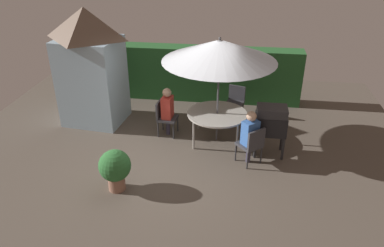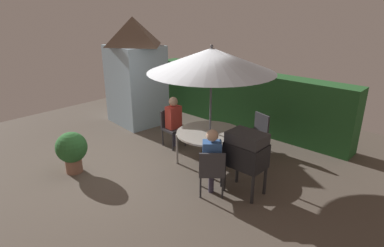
{
  "view_description": "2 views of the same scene",
  "coord_description": "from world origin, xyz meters",
  "px_view_note": "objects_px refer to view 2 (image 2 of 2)",
  "views": [
    {
      "loc": [
        1.29,
        -6.98,
        4.69
      ],
      "look_at": [
        0.3,
        0.18,
        0.87
      ],
      "focal_mm": 34.78,
      "sensor_mm": 36.0,
      "label": 1
    },
    {
      "loc": [
        4.85,
        -3.92,
        3.3
      ],
      "look_at": [
        0.45,
        0.85,
        0.9
      ],
      "focal_mm": 29.91,
      "sensor_mm": 36.0,
      "label": 2
    }
  ],
  "objects_px": {
    "patio_umbrella": "(212,60)",
    "chair_near_shed": "(172,125)",
    "garden_shed": "(135,71)",
    "bbq_grill": "(246,151)",
    "potted_plant_by_shed": "(72,149)",
    "chair_toward_hedge": "(257,130)",
    "person_in_blue": "(212,154)",
    "person_in_red": "(174,116)",
    "chair_far_side": "(212,169)",
    "patio_table": "(210,134)"
  },
  "relations": [
    {
      "from": "chair_near_shed",
      "to": "chair_far_side",
      "type": "xyz_separation_m",
      "value": [
        2.17,
        -1.08,
        0.0
      ]
    },
    {
      "from": "patio_table",
      "to": "garden_shed",
      "type": "bearing_deg",
      "value": 169.14
    },
    {
      "from": "patio_table",
      "to": "patio_umbrella",
      "type": "relative_size",
      "value": 0.56
    },
    {
      "from": "chair_near_shed",
      "to": "potted_plant_by_shed",
      "type": "xyz_separation_m",
      "value": [
        -0.5,
        -2.37,
        -0.0
      ]
    },
    {
      "from": "garden_shed",
      "to": "patio_table",
      "type": "relative_size",
      "value": 2.09
    },
    {
      "from": "bbq_grill",
      "to": "person_in_blue",
      "type": "bearing_deg",
      "value": -137.74
    },
    {
      "from": "chair_near_shed",
      "to": "chair_toward_hedge",
      "type": "height_order",
      "value": "same"
    },
    {
      "from": "patio_umbrella",
      "to": "person_in_red",
      "type": "distance_m",
      "value": 1.95
    },
    {
      "from": "patio_umbrella",
      "to": "garden_shed",
      "type": "bearing_deg",
      "value": 169.14
    },
    {
      "from": "chair_near_shed",
      "to": "chair_far_side",
      "type": "height_order",
      "value": "same"
    },
    {
      "from": "garden_shed",
      "to": "bbq_grill",
      "type": "distance_m",
      "value": 4.75
    },
    {
      "from": "garden_shed",
      "to": "person_in_blue",
      "type": "bearing_deg",
      "value": -20.43
    },
    {
      "from": "garden_shed",
      "to": "chair_near_shed",
      "type": "height_order",
      "value": "garden_shed"
    },
    {
      "from": "bbq_grill",
      "to": "person_in_blue",
      "type": "height_order",
      "value": "person_in_blue"
    },
    {
      "from": "patio_umbrella",
      "to": "person_in_blue",
      "type": "bearing_deg",
      "value": -48.79
    },
    {
      "from": "patio_umbrella",
      "to": "chair_near_shed",
      "type": "height_order",
      "value": "patio_umbrella"
    },
    {
      "from": "person_in_red",
      "to": "person_in_blue",
      "type": "distance_m",
      "value": 2.26
    },
    {
      "from": "patio_table",
      "to": "bbq_grill",
      "type": "distance_m",
      "value": 1.34
    },
    {
      "from": "patio_umbrella",
      "to": "chair_near_shed",
      "type": "xyz_separation_m",
      "value": [
        -1.33,
        0.12,
        -1.76
      ]
    },
    {
      "from": "patio_table",
      "to": "patio_umbrella",
      "type": "height_order",
      "value": "patio_umbrella"
    },
    {
      "from": "patio_umbrella",
      "to": "person_in_blue",
      "type": "relative_size",
      "value": 2.07
    },
    {
      "from": "patio_umbrella",
      "to": "chair_far_side",
      "type": "height_order",
      "value": "patio_umbrella"
    },
    {
      "from": "garden_shed",
      "to": "chair_toward_hedge",
      "type": "distance_m",
      "value": 3.92
    },
    {
      "from": "garden_shed",
      "to": "chair_far_side",
      "type": "relative_size",
      "value": 3.36
    },
    {
      "from": "chair_far_side",
      "to": "potted_plant_by_shed",
      "type": "relative_size",
      "value": 1.02
    },
    {
      "from": "patio_table",
      "to": "person_in_blue",
      "type": "relative_size",
      "value": 1.15
    },
    {
      "from": "garden_shed",
      "to": "person_in_red",
      "type": "relative_size",
      "value": 2.4
    },
    {
      "from": "patio_umbrella",
      "to": "chair_near_shed",
      "type": "relative_size",
      "value": 2.89
    },
    {
      "from": "person_in_red",
      "to": "chair_near_shed",
      "type": "bearing_deg",
      "value": 174.7
    },
    {
      "from": "chair_toward_hedge",
      "to": "person_in_blue",
      "type": "relative_size",
      "value": 0.71
    },
    {
      "from": "chair_far_side",
      "to": "person_in_blue",
      "type": "bearing_deg",
      "value": 131.21
    },
    {
      "from": "garden_shed",
      "to": "potted_plant_by_shed",
      "type": "height_order",
      "value": "garden_shed"
    },
    {
      "from": "patio_umbrella",
      "to": "person_in_blue",
      "type": "height_order",
      "value": "patio_umbrella"
    },
    {
      "from": "garden_shed",
      "to": "chair_far_side",
      "type": "distance_m",
      "value": 4.58
    },
    {
      "from": "potted_plant_by_shed",
      "to": "bbq_grill",
      "type": "bearing_deg",
      "value": 29.93
    },
    {
      "from": "potted_plant_by_shed",
      "to": "person_in_red",
      "type": "height_order",
      "value": "person_in_red"
    },
    {
      "from": "bbq_grill",
      "to": "patio_umbrella",
      "type": "bearing_deg",
      "value": 158.88
    },
    {
      "from": "chair_near_shed",
      "to": "chair_far_side",
      "type": "distance_m",
      "value": 2.42
    },
    {
      "from": "patio_umbrella",
      "to": "person_in_red",
      "type": "height_order",
      "value": "patio_umbrella"
    },
    {
      "from": "potted_plant_by_shed",
      "to": "garden_shed",
      "type": "bearing_deg",
      "value": 117.37
    },
    {
      "from": "garden_shed",
      "to": "person_in_blue",
      "type": "xyz_separation_m",
      "value": [
        4.11,
        -1.53,
        -0.76
      ]
    },
    {
      "from": "garden_shed",
      "to": "chair_far_side",
      "type": "bearing_deg",
      "value": -20.96
    },
    {
      "from": "potted_plant_by_shed",
      "to": "person_in_red",
      "type": "relative_size",
      "value": 0.7
    },
    {
      "from": "bbq_grill",
      "to": "patio_table",
      "type": "bearing_deg",
      "value": 158.88
    },
    {
      "from": "garden_shed",
      "to": "chair_near_shed",
      "type": "bearing_deg",
      "value": -14.46
    },
    {
      "from": "patio_umbrella",
      "to": "potted_plant_by_shed",
      "type": "distance_m",
      "value": 3.39
    },
    {
      "from": "bbq_grill",
      "to": "potted_plant_by_shed",
      "type": "relative_size",
      "value": 1.36
    },
    {
      "from": "chair_near_shed",
      "to": "person_in_red",
      "type": "relative_size",
      "value": 0.71
    },
    {
      "from": "chair_toward_hedge",
      "to": "potted_plant_by_shed",
      "type": "distance_m",
      "value": 4.18
    },
    {
      "from": "chair_near_shed",
      "to": "chair_toward_hedge",
      "type": "relative_size",
      "value": 1.0
    }
  ]
}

